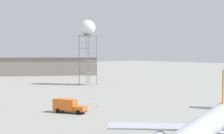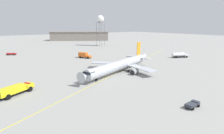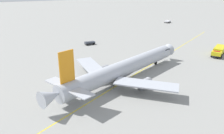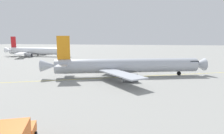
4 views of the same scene
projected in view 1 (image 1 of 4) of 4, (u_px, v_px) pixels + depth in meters
name	position (u px, v px, depth m)	size (l,w,h in m)	color
airliner_main	(200.00, 134.00, 45.35)	(28.68, 42.54, 10.80)	#B2B7C1
catering_truck_truck	(68.00, 105.00, 75.38)	(8.00, 5.45, 3.10)	#232326
radar_tower	(88.00, 30.00, 136.23)	(6.23, 6.23, 26.35)	slate
terminal_shed	(37.00, 66.00, 192.51)	(52.86, 67.49, 10.22)	gray
safety_cone_near	(96.00, 106.00, 82.81)	(0.36, 0.36, 0.55)	orange
safety_cone_mid	(90.00, 103.00, 87.21)	(0.36, 0.36, 0.55)	orange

